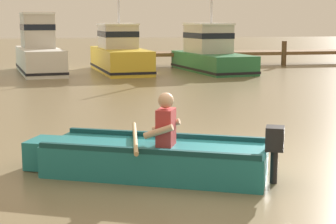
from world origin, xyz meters
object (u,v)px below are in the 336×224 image
object	(u,v)px
moored_boat_white	(39,51)
moored_boat_yellow	(119,54)
rowboat_with_person	(151,157)
moored_boat_green	(211,54)

from	to	relation	value
moored_boat_white	moored_boat_yellow	world-z (taller)	moored_boat_yellow
rowboat_with_person	moored_boat_white	distance (m)	15.88
rowboat_with_person	moored_boat_green	bearing A→B (deg)	70.79
moored_boat_white	moored_boat_green	bearing A→B (deg)	-5.93
rowboat_with_person	moored_boat_yellow	size ratio (longest dim) A/B	0.66
moored_boat_white	moored_boat_yellow	distance (m)	3.38
moored_boat_green	moored_boat_yellow	bearing A→B (deg)	172.81
moored_boat_yellow	rowboat_with_person	bearing A→B (deg)	-94.81
moored_boat_white	moored_boat_green	distance (m)	7.32
moored_boat_yellow	moored_boat_green	world-z (taller)	moored_boat_yellow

